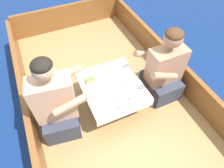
{
  "coord_description": "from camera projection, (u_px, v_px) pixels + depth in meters",
  "views": [
    {
      "loc": [
        -0.59,
        -1.37,
        2.28
      ],
      "look_at": [
        0.0,
        -0.08,
        0.62
      ],
      "focal_mm": 32.0,
      "sensor_mm": 36.0,
      "label": 1
    }
  ],
  "objects": [
    {
      "name": "coffee_cup_starboard",
      "position": [
        127.0,
        85.0,
        2.17
      ],
      "size": [
        0.1,
        0.07,
        0.05
      ],
      "color": "white",
      "rests_on": "cockpit_table"
    },
    {
      "name": "plate_bread",
      "position": [
        117.0,
        74.0,
        2.31
      ],
      "size": [
        0.19,
        0.19,
        0.01
      ],
      "color": "white",
      "rests_on": "cockpit_table"
    },
    {
      "name": "ground_plane",
      "position": [
        110.0,
        110.0,
        2.7
      ],
      "size": [
        60.0,
        60.0,
        0.0
      ],
      "primitive_type": "plane",
      "color": "navy"
    },
    {
      "name": "utensil_knife_starboard",
      "position": [
        135.0,
        84.0,
        2.21
      ],
      "size": [
        0.12,
        0.13,
        0.0
      ],
      "rotation": [
        0.0,
        0.0,
        0.82
      ],
      "color": "silver",
      "rests_on": "cockpit_table"
    },
    {
      "name": "boat_deck",
      "position": [
        110.0,
        104.0,
        2.61
      ],
      "size": [
        1.92,
        3.58,
        0.25
      ],
      "primitive_type": "cube",
      "color": "#A87F4C",
      "rests_on": "ground_plane"
    },
    {
      "name": "gunwale_port",
      "position": [
        30.0,
        118.0,
        2.13
      ],
      "size": [
        0.06,
        3.58,
        0.35
      ],
      "primitive_type": "cube",
      "color": "brown",
      "rests_on": "boat_deck"
    },
    {
      "name": "bow_coaming",
      "position": [
        68.0,
        16.0,
        3.4
      ],
      "size": [
        1.8,
        0.06,
        0.4
      ],
      "primitive_type": "cube",
      "color": "brown",
      "rests_on": "boat_deck"
    },
    {
      "name": "bowl_starboard_near",
      "position": [
        135.0,
        97.0,
        2.07
      ],
      "size": [
        0.14,
        0.14,
        0.04
      ],
      "color": "white",
      "rests_on": "cockpit_table"
    },
    {
      "name": "utensil_fork_starboard",
      "position": [
        100.0,
        69.0,
        2.37
      ],
      "size": [
        0.07,
        0.17,
        0.0
      ],
      "rotation": [
        0.0,
        0.0,
        1.26
      ],
      "color": "silver",
      "rests_on": "cockpit_table"
    },
    {
      "name": "cockpit_table",
      "position": [
        112.0,
        87.0,
        2.23
      ],
      "size": [
        0.65,
        0.72,
        0.35
      ],
      "color": "#B2B2B7",
      "rests_on": "boat_deck"
    },
    {
      "name": "sandwich",
      "position": [
        91.0,
        80.0,
        2.21
      ],
      "size": [
        0.12,
        0.09,
        0.05
      ],
      "rotation": [
        0.0,
        0.0,
        -0.05
      ],
      "color": "tan",
      "rests_on": "plate_sandwich"
    },
    {
      "name": "coffee_cup_port",
      "position": [
        97.0,
        96.0,
        2.06
      ],
      "size": [
        0.1,
        0.07,
        0.07
      ],
      "color": "white",
      "rests_on": "cockpit_table"
    },
    {
      "name": "tin_can",
      "position": [
        121.0,
        106.0,
        1.99
      ],
      "size": [
        0.07,
        0.07,
        0.05
      ],
      "color": "silver",
      "rests_on": "cockpit_table"
    },
    {
      "name": "plate_sandwich",
      "position": [
        91.0,
        82.0,
        2.23
      ],
      "size": [
        0.18,
        0.18,
        0.01
      ],
      "color": "white",
      "rests_on": "cockpit_table"
    },
    {
      "name": "utensil_spoon_port",
      "position": [
        105.0,
        78.0,
        2.27
      ],
      "size": [
        0.13,
        0.13,
        0.01
      ],
      "rotation": [
        0.0,
        0.0,
        0.77
      ],
      "color": "silver",
      "rests_on": "cockpit_table"
    },
    {
      "name": "person_starboard",
      "position": [
        164.0,
        71.0,
        2.31
      ],
      "size": [
        0.52,
        0.44,
        0.94
      ],
      "rotation": [
        0.0,
        0.0,
        3.14
      ],
      "color": "#333847",
      "rests_on": "boat_deck"
    },
    {
      "name": "person_port",
      "position": [
        57.0,
        105.0,
        1.98
      ],
      "size": [
        0.56,
        0.51,
        0.99
      ],
      "rotation": [
        0.0,
        0.0,
        -0.15
      ],
      "color": "#333847",
      "rests_on": "boat_deck"
    },
    {
      "name": "gunwale_starboard",
      "position": [
        174.0,
        68.0,
        2.63
      ],
      "size": [
        0.06,
        3.58,
        0.35
      ],
      "primitive_type": "cube",
      "color": "brown",
      "rests_on": "boat_deck"
    },
    {
      "name": "utensil_knife_port",
      "position": [
        136.0,
        91.0,
        2.15
      ],
      "size": [
        0.17,
        0.02,
        0.0
      ],
      "rotation": [
        0.0,
        0.0,
        3.11
      ],
      "color": "silver",
      "rests_on": "cockpit_table"
    },
    {
      "name": "utensil_spoon_starboard",
      "position": [
        81.0,
        73.0,
        2.32
      ],
      "size": [
        0.17,
        0.05,
        0.01
      ],
      "rotation": [
        0.0,
        0.0,
        2.96
      ],
      "color": "silver",
      "rests_on": "cockpit_table"
    },
    {
      "name": "bowl_port_near",
      "position": [
        122.0,
        97.0,
        2.07
      ],
      "size": [
        0.12,
        0.12,
        0.04
      ],
      "color": "white",
      "rests_on": "cockpit_table"
    }
  ]
}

